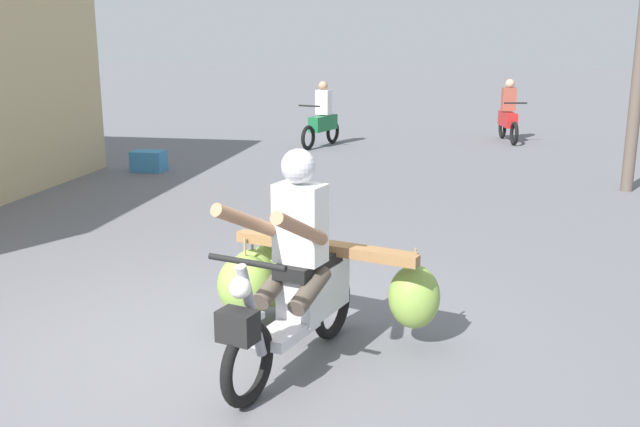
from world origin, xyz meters
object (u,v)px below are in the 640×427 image
motorbike_main_loaded (294,280)px  produce_crate (149,161)px  motorbike_distant_ahead_left (508,116)px  motorbike_distant_ahead_right (322,120)px

motorbike_main_loaded → produce_crate: size_ratio=3.52×
motorbike_main_loaded → produce_crate: motorbike_main_loaded is taller
motorbike_distant_ahead_left → motorbike_distant_ahead_right: size_ratio=1.03×
motorbike_main_loaded → motorbike_distant_ahead_left: size_ratio=1.22×
motorbike_distant_ahead_right → produce_crate: bearing=-125.4°
motorbike_main_loaded → motorbike_distant_ahead_left: bearing=78.6°
motorbike_distant_ahead_right → produce_crate: motorbike_distant_ahead_right is taller
motorbike_main_loaded → motorbike_distant_ahead_right: size_ratio=1.26×
motorbike_main_loaded → motorbike_distant_ahead_right: bearing=99.2°
motorbike_main_loaded → motorbike_distant_ahead_left: (2.36, 11.70, 0.05)m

